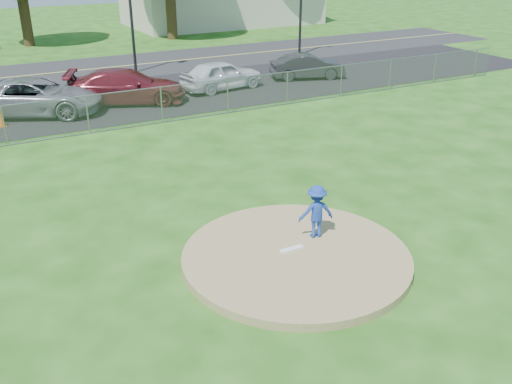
# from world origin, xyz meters

# --- Properties ---
(ground) EXTENTS (120.00, 120.00, 0.00)m
(ground) POSITION_xyz_m (0.00, 10.00, 0.00)
(ground) COLOR #1B4C10
(ground) RESTS_ON ground
(pitchers_mound) EXTENTS (5.40, 5.40, 0.20)m
(pitchers_mound) POSITION_xyz_m (0.00, 0.00, 0.10)
(pitchers_mound) COLOR #907A4F
(pitchers_mound) RESTS_ON ground
(pitching_rubber) EXTENTS (0.60, 0.15, 0.04)m
(pitching_rubber) POSITION_xyz_m (0.00, 0.20, 0.22)
(pitching_rubber) COLOR white
(pitching_rubber) RESTS_ON pitchers_mound
(chain_link_fence) EXTENTS (40.00, 0.06, 1.50)m
(chain_link_fence) POSITION_xyz_m (0.00, 12.00, 0.75)
(chain_link_fence) COLOR gray
(chain_link_fence) RESTS_ON ground
(parking_lot) EXTENTS (50.00, 8.00, 0.01)m
(parking_lot) POSITION_xyz_m (0.00, 16.50, 0.01)
(parking_lot) COLOR black
(parking_lot) RESTS_ON ground
(street) EXTENTS (60.00, 7.00, 0.01)m
(street) POSITION_xyz_m (0.00, 24.00, 0.00)
(street) COLOR #232426
(street) RESTS_ON ground
(traffic_signal_right) EXTENTS (1.28, 0.20, 5.60)m
(traffic_signal_right) POSITION_xyz_m (14.24, 22.00, 3.36)
(traffic_signal_right) COLOR black
(traffic_signal_right) RESTS_ON ground
(pitcher) EXTENTS (0.97, 0.70, 1.36)m
(pitcher) POSITION_xyz_m (0.87, 0.51, 0.88)
(pitcher) COLOR #1C3B9B
(pitcher) RESTS_ON pitchers_mound
(traffic_cone) EXTENTS (0.37, 0.37, 0.73)m
(traffic_cone) POSITION_xyz_m (-4.93, 14.61, 0.37)
(traffic_cone) COLOR #D9650B
(traffic_cone) RESTS_ON parking_lot
(parked_car_gray) EXTENTS (6.15, 4.70, 1.55)m
(parked_car_gray) POSITION_xyz_m (-3.37, 15.73, 0.79)
(parked_car_gray) COLOR gray
(parked_car_gray) RESTS_ON parking_lot
(parked_car_darkred) EXTENTS (5.73, 4.00, 1.54)m
(parked_car_darkred) POSITION_xyz_m (0.66, 15.69, 0.78)
(parked_car_darkred) COLOR maroon
(parked_car_darkred) RESTS_ON parking_lot
(parked_car_pearl) EXTENTS (4.48, 2.37, 1.45)m
(parked_car_pearl) POSITION_xyz_m (5.58, 15.99, 0.74)
(parked_car_pearl) COLOR silver
(parked_car_pearl) RESTS_ON parking_lot
(parked_car_charcoal) EXTENTS (4.19, 2.52, 1.30)m
(parked_car_charcoal) POSITION_xyz_m (10.70, 15.99, 0.66)
(parked_car_charcoal) COLOR #27272A
(parked_car_charcoal) RESTS_ON parking_lot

